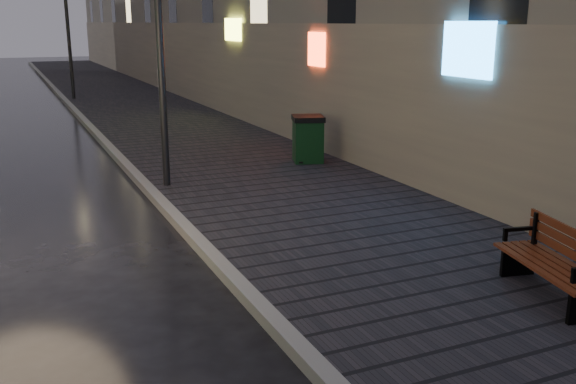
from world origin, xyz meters
The scene contains 7 objects.
ground centered at (0.00, 0.00, 0.00)m, with size 120.00×120.00×0.00m, color black.
sidewalk centered at (3.90, 21.00, 0.07)m, with size 4.60×58.00×0.15m, color black.
curb centered at (1.50, 21.00, 0.07)m, with size 0.20×58.00×0.15m, color slate.
lamp_near centered at (1.85, 6.00, 3.49)m, with size 0.36×0.36×5.28m.
lamp_far centered at (1.85, 22.00, 3.49)m, with size 0.36×0.36×5.28m.
bench centered at (4.67, -1.04, 0.56)m, with size 0.89×1.70×0.83m.
trash_bin centered at (5.31, 6.82, 0.68)m, with size 0.86×0.86×1.05m.
Camera 1 is at (-0.96, -6.07, 3.24)m, focal length 40.00 mm.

